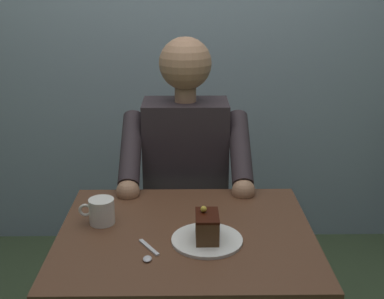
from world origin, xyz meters
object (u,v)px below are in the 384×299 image
at_px(chair, 186,208).
at_px(cake_slice, 207,226).
at_px(coffee_cup, 102,211).
at_px(dessert_spoon, 148,253).
at_px(seated_person, 186,186).
at_px(dining_table, 186,262).

relative_size(chair, cake_slice, 8.04).
bearing_deg(chair, coffee_cup, 65.53).
height_order(chair, coffee_cup, chair).
distance_m(coffee_cup, dessert_spoon, 0.27).
bearing_deg(seated_person, dining_table, 90.00).
distance_m(seated_person, dessert_spoon, 0.68).
distance_m(chair, cake_slice, 0.81).
height_order(cake_slice, dessert_spoon, cake_slice).
relative_size(cake_slice, coffee_cup, 0.94).
bearing_deg(cake_slice, coffee_cup, -20.67).
height_order(chair, dessert_spoon, chair).
xyz_separation_m(chair, coffee_cup, (0.28, 0.62, 0.29)).
xyz_separation_m(chair, cake_slice, (-0.07, 0.76, 0.29)).
xyz_separation_m(seated_person, coffee_cup, (0.28, 0.46, 0.10)).
xyz_separation_m(seated_person, dessert_spoon, (0.11, 0.67, 0.06)).
distance_m(chair, seated_person, 0.25).
relative_size(dining_table, chair, 0.91).
bearing_deg(coffee_cup, dining_table, 166.61).
distance_m(dining_table, chair, 0.70).
bearing_deg(seated_person, cake_slice, 96.37).
xyz_separation_m(coffee_cup, dessert_spoon, (-0.17, 0.21, -0.04)).
relative_size(chair, dessert_spoon, 6.62).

